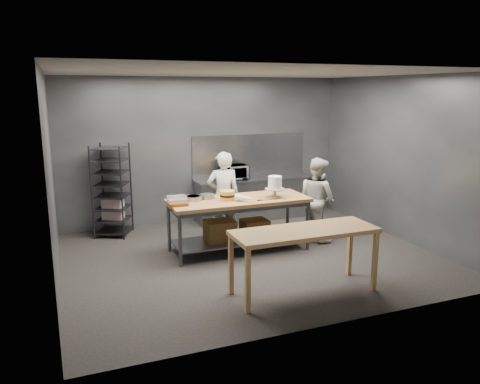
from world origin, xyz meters
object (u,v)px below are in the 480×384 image
object	(u,v)px
frosted_cake_stand	(275,184)
layer_cake	(227,195)
chef_right	(317,199)
work_table	(237,218)
near_counter	(305,236)
speed_rack	(112,191)
microwave	(234,172)
chef_behind	(223,196)

from	to	relation	value
frosted_cake_stand	layer_cake	xyz separation A→B (m)	(-0.83, 0.12, -0.15)
chef_right	layer_cake	world-z (taller)	chef_right
work_table	near_counter	bearing A→B (deg)	-83.27
speed_rack	near_counter	bearing A→B (deg)	-59.86
work_table	chef_right	xyz separation A→B (m)	(1.60, 0.06, 0.20)
speed_rack	microwave	size ratio (longest dim) A/B	3.23
chef_behind	layer_cake	world-z (taller)	chef_behind
microwave	frosted_cake_stand	bearing A→B (deg)	-89.36
near_counter	speed_rack	world-z (taller)	speed_rack
frosted_cake_stand	work_table	bearing A→B (deg)	168.00
microwave	layer_cake	world-z (taller)	microwave
chef_behind	layer_cake	bearing A→B (deg)	87.52
work_table	microwave	xyz separation A→B (m)	(0.62, 1.79, 0.48)
speed_rack	chef_behind	xyz separation A→B (m)	(1.88, -1.02, -0.03)
chef_behind	layer_cake	xyz separation A→B (m)	(-0.18, -0.72, 0.18)
near_counter	frosted_cake_stand	size ratio (longest dim) A/B	5.36
frosted_cake_stand	layer_cake	world-z (taller)	frosted_cake_stand
speed_rack	microwave	world-z (taller)	speed_rack
chef_right	layer_cake	xyz separation A→B (m)	(-1.79, -0.08, 0.23)
chef_right	microwave	size ratio (longest dim) A/B	2.84
chef_behind	speed_rack	bearing A→B (deg)	-16.90
chef_behind	frosted_cake_stand	world-z (taller)	chef_behind
chef_right	near_counter	bearing A→B (deg)	132.53
microwave	layer_cake	distance (m)	1.99
chef_behind	work_table	bearing A→B (deg)	102.16
near_counter	chef_behind	distance (m)	2.65
near_counter	layer_cake	size ratio (longest dim) A/B	7.89
near_counter	frosted_cake_stand	distance (m)	1.88
near_counter	work_table	bearing A→B (deg)	96.73
near_counter	chef_behind	size ratio (longest dim) A/B	1.21
speed_rack	chef_right	size ratio (longest dim) A/B	1.14
work_table	chef_behind	distance (m)	0.74
chef_behind	microwave	bearing A→B (deg)	-108.33
chef_right	layer_cake	bearing A→B (deg)	79.59
work_table	chef_right	distance (m)	1.62
near_counter	microwave	distance (m)	3.76
speed_rack	layer_cake	size ratio (longest dim) A/B	6.91
chef_behind	microwave	xyz separation A→B (m)	(0.63, 1.10, 0.23)
chef_right	microwave	world-z (taller)	chef_right
frosted_cake_stand	chef_behind	bearing A→B (deg)	127.90
chef_behind	frosted_cake_stand	distance (m)	1.11
microwave	layer_cake	size ratio (longest dim) A/B	2.14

